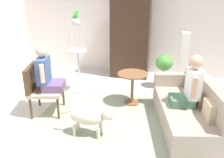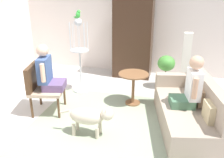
{
  "view_description": "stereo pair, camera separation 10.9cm",
  "coord_description": "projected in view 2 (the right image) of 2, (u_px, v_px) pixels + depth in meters",
  "views": [
    {
      "loc": [
        0.84,
        -3.65,
        2.34
      ],
      "look_at": [
        -0.03,
        0.17,
        0.8
      ],
      "focal_mm": 39.79,
      "sensor_mm": 36.0,
      "label": 1
    },
    {
      "loc": [
        0.94,
        -3.62,
        2.34
      ],
      "look_at": [
        -0.03,
        0.17,
        0.8
      ],
      "focal_mm": 39.79,
      "sensor_mm": 36.0,
      "label": 2
    }
  ],
  "objects": [
    {
      "name": "person_on_armchair",
      "position": [
        48.0,
        72.0,
        4.53
      ],
      "size": [
        0.52,
        0.56,
        0.84
      ],
      "color": "#644B75"
    },
    {
      "name": "couch",
      "position": [
        189.0,
        110.0,
        4.2
      ],
      "size": [
        1.2,
        1.99,
        0.85
      ],
      "color": "gray",
      "rests_on": "ground"
    },
    {
      "name": "round_end_table",
      "position": [
        133.0,
        82.0,
        4.94
      ],
      "size": [
        0.6,
        0.6,
        0.66
      ],
      "color": "brown",
      "rests_on": "ground"
    },
    {
      "name": "potted_plant",
      "position": [
        166.0,
        70.0,
        5.7
      ],
      "size": [
        0.4,
        0.4,
        0.78
      ],
      "color": "#4C5156",
      "rests_on": "ground"
    },
    {
      "name": "back_wall",
      "position": [
        140.0,
        24.0,
        6.52
      ],
      "size": [
        6.99,
        0.12,
        2.59
      ],
      "primitive_type": "cube",
      "color": "silver",
      "rests_on": "ground"
    },
    {
      "name": "person_on_couch",
      "position": [
        190.0,
        86.0,
        4.0
      ],
      "size": [
        0.51,
        0.5,
        0.86
      ],
      "color": "#436B4F"
    },
    {
      "name": "armchair",
      "position": [
        41.0,
        84.0,
        4.62
      ],
      "size": [
        0.72,
        0.75,
        0.93
      ],
      "color": "#4C331E",
      "rests_on": "ground"
    },
    {
      "name": "armoire_cabinet",
      "position": [
        133.0,
        35.0,
        6.25
      ],
      "size": [
        0.96,
        0.56,
        2.15
      ],
      "primitive_type": "cube",
      "color": "#382316",
      "rests_on": "ground"
    },
    {
      "name": "column_lamp",
      "position": [
        186.0,
        62.0,
        5.6
      ],
      "size": [
        0.2,
        0.2,
        1.31
      ],
      "color": "#4C4742",
      "rests_on": "ground"
    },
    {
      "name": "area_rug",
      "position": [
        115.0,
        124.0,
        4.35
      ],
      "size": [
        2.88,
        2.51,
        0.01
      ],
      "primitive_type": "cube",
      "color": "gray",
      "rests_on": "ground"
    },
    {
      "name": "ground_plane",
      "position": [
        111.0,
        125.0,
        4.34
      ],
      "size": [
        7.67,
        7.67,
        0.0
      ],
      "primitive_type": "plane",
      "color": "beige"
    },
    {
      "name": "bird_cage_stand",
      "position": [
        80.0,
        55.0,
        5.4
      ],
      "size": [
        0.41,
        0.41,
        1.64
      ],
      "color": "silver",
      "rests_on": "ground"
    },
    {
      "name": "dog",
      "position": [
        90.0,
        116.0,
        3.95
      ],
      "size": [
        0.9,
        0.28,
        0.55
      ],
      "color": "beige",
      "rests_on": "ground"
    },
    {
      "name": "parrot",
      "position": [
        78.0,
        14.0,
        5.08
      ],
      "size": [
        0.17,
        0.1,
        0.17
      ],
      "color": "green",
      "rests_on": "bird_cage_stand"
    }
  ]
}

